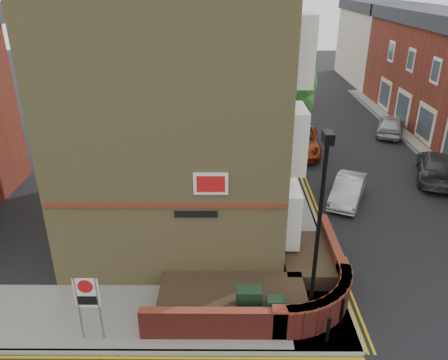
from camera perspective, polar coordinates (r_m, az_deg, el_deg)
ground at (r=13.76m, az=4.79°, el=-21.76°), size 120.00×120.00×0.00m
pavement_corner at (r=14.96m, az=-9.76°, el=-17.14°), size 13.00×3.00×0.12m
pavement_main at (r=27.46m, az=6.60°, el=3.44°), size 2.00×32.00×0.12m
kerb_side at (r=13.91m, az=-10.81°, el=-21.25°), size 13.00×0.15×0.12m
kerb_main_near at (r=27.59m, az=8.67°, el=3.42°), size 0.15×32.00×0.12m
kerb_main_far at (r=27.31m, az=26.39°, el=0.78°), size 0.15×40.00×0.12m
yellow_lines_main at (r=27.65m, az=9.18°, el=3.31°), size 0.28×32.00×0.01m
corner_building at (r=17.93m, az=-5.69°, el=12.59°), size 8.95×10.40×13.60m
garden_wall at (r=15.58m, az=4.12°, el=-15.08°), size 6.80×6.00×1.20m
lamppost at (r=12.80m, az=12.15°, el=-7.03°), size 0.25×0.50×6.30m
utility_cabinet_large at (r=14.19m, az=3.26°, el=-15.97°), size 0.80×0.45×1.20m
utility_cabinet_small at (r=14.06m, az=6.72°, el=-16.85°), size 0.55×0.40×1.10m
bollard_near at (r=13.94m, az=13.44°, el=-18.50°), size 0.11×0.11×0.90m
bollard_far at (r=14.65m, az=15.14°, el=-16.20°), size 0.11×0.11×0.90m
zone_sign at (r=13.56m, az=-17.41°, el=-14.48°), size 0.72×0.07×2.20m
far_terrace_cream at (r=50.26m, az=19.12°, el=16.72°), size 5.40×12.40×8.00m
tree_near at (r=24.25m, az=7.61°, el=12.01°), size 3.64×3.65×6.70m
tree_mid at (r=31.98m, az=5.95°, el=16.05°), size 4.03×4.03×7.42m
tree_far at (r=39.92m, az=4.86°, el=17.40°), size 3.81×3.81×7.00m
traffic_light_assembly at (r=35.34m, az=6.00°, el=12.90°), size 0.20×0.16×4.20m
silver_car_near at (r=22.15m, az=15.89°, el=-1.24°), size 2.68×3.93×1.23m
red_car_main at (r=27.88m, az=9.86°, el=5.02°), size 2.93×5.43×1.45m
grey_car_far at (r=26.37m, az=26.19°, el=1.60°), size 3.75×5.46×1.47m
silver_car_far at (r=32.84m, az=20.97°, el=6.73°), size 3.07×4.47×1.41m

